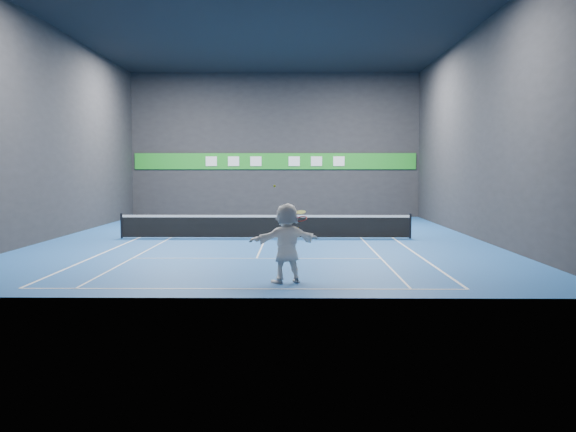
{
  "coord_description": "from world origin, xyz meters",
  "views": [
    {
      "loc": [
        1.28,
        -27.37,
        2.87
      ],
      "look_at": [
        1.05,
        -7.73,
        1.5
      ],
      "focal_mm": 40.0,
      "sensor_mm": 36.0,
      "label": 1
    }
  ],
  "objects_px": {
    "tennis_net": "(266,226)",
    "player": "(287,243)",
    "tennis_ball": "(275,186)",
    "tennis_racket": "(301,220)"
  },
  "relations": [
    {
      "from": "tennis_net",
      "to": "player",
      "type": "bearing_deg",
      "value": -84.51
    },
    {
      "from": "player",
      "to": "tennis_ball",
      "type": "bearing_deg",
      "value": -24.86
    },
    {
      "from": "tennis_ball",
      "to": "player",
      "type": "bearing_deg",
      "value": -1.19
    },
    {
      "from": "tennis_net",
      "to": "tennis_racket",
      "type": "xyz_separation_m",
      "value": [
        1.42,
        -10.92,
        1.09
      ]
    },
    {
      "from": "tennis_ball",
      "to": "tennis_racket",
      "type": "relative_size",
      "value": 0.09
    },
    {
      "from": "tennis_net",
      "to": "tennis_racket",
      "type": "distance_m",
      "value": 11.07
    },
    {
      "from": "player",
      "to": "tennis_net",
      "type": "distance_m",
      "value": 11.03
    },
    {
      "from": "player",
      "to": "tennis_net",
      "type": "relative_size",
      "value": 0.16
    },
    {
      "from": "tennis_ball",
      "to": "tennis_net",
      "type": "bearing_deg",
      "value": 93.9
    },
    {
      "from": "tennis_ball",
      "to": "tennis_net",
      "type": "height_order",
      "value": "tennis_ball"
    }
  ]
}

